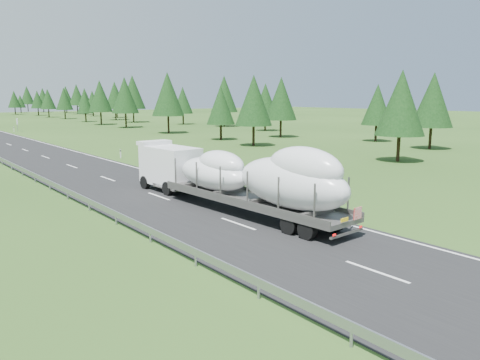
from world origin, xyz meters
TOP-DOWN VIEW (x-y plane):
  - ground at (0.00, 0.00)m, footprint 400.00×400.00m
  - highway_sign at (7.20, 80.00)m, footprint 0.08×0.90m
  - tree_line_right at (38.90, 81.84)m, footprint 27.48×240.18m
  - boat_truck at (1.76, 2.46)m, footprint 3.36×19.25m

SIDE VIEW (x-z plane):
  - ground at x=0.00m, z-range 0.00..0.00m
  - highway_sign at x=7.20m, z-range 0.51..3.11m
  - boat_truck at x=1.76m, z-range 0.03..4.43m
  - tree_line_right at x=38.90m, z-range 0.56..12.96m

